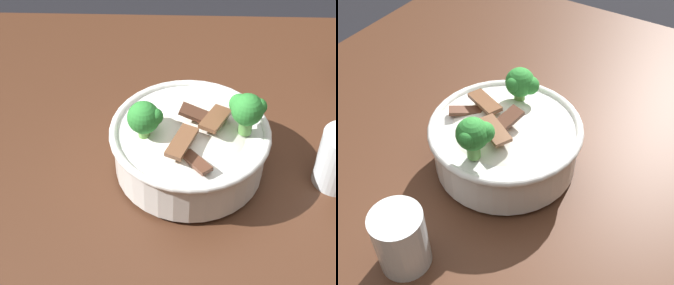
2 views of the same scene
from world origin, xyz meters
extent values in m
cube|color=#472819|center=(0.00, 0.00, 0.79)|extent=(1.49, 0.96, 0.04)
cylinder|color=white|center=(-0.16, 0.03, 0.82)|extent=(0.10, 0.10, 0.01)
cylinder|color=white|center=(-0.16, 0.03, 0.85)|extent=(0.22, 0.22, 0.07)
torus|color=white|center=(-0.16, 0.03, 0.89)|extent=(0.23, 0.23, 0.01)
ellipsoid|color=white|center=(-0.16, 0.03, 0.88)|extent=(0.20, 0.20, 0.05)
cube|color=brown|center=(-0.18, -0.01, 0.91)|extent=(0.05, 0.07, 0.01)
cube|color=#563323|center=(-0.16, -0.03, 0.90)|extent=(0.06, 0.06, 0.01)
cube|color=#563323|center=(-0.15, 0.04, 0.91)|extent=(0.06, 0.04, 0.02)
cube|color=brown|center=(-0.13, 0.03, 0.91)|extent=(0.05, 0.06, 0.01)
cylinder|color=#6BA84C|center=(-0.23, 0.02, 0.90)|extent=(0.02, 0.02, 0.02)
sphere|color=#2D8433|center=(-0.23, 0.02, 0.93)|extent=(0.05, 0.05, 0.05)
sphere|color=#2D8433|center=(-0.21, 0.02, 0.93)|extent=(0.02, 0.02, 0.02)
sphere|color=#2D8433|center=(-0.23, 0.03, 0.92)|extent=(0.03, 0.03, 0.03)
cylinder|color=#5B9947|center=(-0.09, 0.03, 0.91)|extent=(0.02, 0.02, 0.03)
sphere|color=#2D8433|center=(-0.09, 0.03, 0.94)|extent=(0.05, 0.05, 0.05)
sphere|color=#2D8433|center=(-0.07, 0.03, 0.94)|extent=(0.02, 0.02, 0.02)
sphere|color=#2D8433|center=(-0.10, 0.04, 0.94)|extent=(0.03, 0.03, 0.03)
cylinder|color=white|center=(0.05, 0.01, 0.81)|extent=(0.06, 0.06, 0.00)
camera|label=1|loc=(-0.18, -0.53, 1.41)|focal=56.57mm
camera|label=2|loc=(0.25, 0.29, 1.32)|focal=46.38mm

